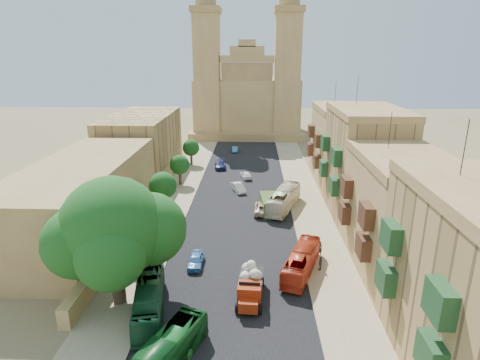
# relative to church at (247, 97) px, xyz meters

# --- Properties ---
(ground) EXTENTS (260.00, 260.00, 0.00)m
(ground) POSITION_rel_church_xyz_m (0.00, -78.61, -9.52)
(ground) COLOR brown
(road_surface) EXTENTS (14.00, 140.00, 0.01)m
(road_surface) POSITION_rel_church_xyz_m (0.00, -48.61, -9.51)
(road_surface) COLOR black
(road_surface) RESTS_ON ground
(sidewalk_east) EXTENTS (5.00, 140.00, 0.01)m
(sidewalk_east) POSITION_rel_church_xyz_m (9.50, -48.61, -9.51)
(sidewalk_east) COLOR #9C8866
(sidewalk_east) RESTS_ON ground
(sidewalk_west) EXTENTS (5.00, 140.00, 0.01)m
(sidewalk_west) POSITION_rel_church_xyz_m (-9.50, -48.61, -9.51)
(sidewalk_west) COLOR #9C8866
(sidewalk_west) RESTS_ON ground
(kerb_east) EXTENTS (0.25, 140.00, 0.12)m
(kerb_east) POSITION_rel_church_xyz_m (7.00, -48.61, -9.46)
(kerb_east) COLOR #9C8866
(kerb_east) RESTS_ON ground
(kerb_west) EXTENTS (0.25, 140.00, 0.12)m
(kerb_west) POSITION_rel_church_xyz_m (-7.00, -48.61, -9.46)
(kerb_west) COLOR #9C8866
(kerb_west) RESTS_ON ground
(townhouse_a) EXTENTS (9.00, 14.00, 16.40)m
(townhouse_a) POSITION_rel_church_xyz_m (15.95, -81.61, -3.11)
(townhouse_a) COLOR tan
(townhouse_a) RESTS_ON ground
(townhouse_b) EXTENTS (9.00, 14.00, 14.90)m
(townhouse_b) POSITION_rel_church_xyz_m (15.95, -67.61, -3.86)
(townhouse_b) COLOR #A6824B
(townhouse_b) RESTS_ON ground
(townhouse_c) EXTENTS (9.00, 14.00, 17.40)m
(townhouse_c) POSITION_rel_church_xyz_m (15.95, -53.61, -2.61)
(townhouse_c) COLOR tan
(townhouse_c) RESTS_ON ground
(townhouse_d) EXTENTS (9.00, 14.00, 15.90)m
(townhouse_d) POSITION_rel_church_xyz_m (15.95, -39.61, -3.36)
(townhouse_d) COLOR #A6824B
(townhouse_d) RESTS_ON ground
(west_wall) EXTENTS (1.00, 40.00, 1.80)m
(west_wall) POSITION_rel_church_xyz_m (-12.50, -58.61, -8.62)
(west_wall) COLOR #A6824B
(west_wall) RESTS_ON ground
(west_building_low) EXTENTS (10.00, 28.00, 8.40)m
(west_building_low) POSITION_rel_church_xyz_m (-18.00, -60.61, -5.32)
(west_building_low) COLOR olive
(west_building_low) RESTS_ON ground
(west_building_mid) EXTENTS (10.00, 22.00, 10.00)m
(west_building_mid) POSITION_rel_church_xyz_m (-18.00, -34.61, -4.52)
(west_building_mid) COLOR tan
(west_building_mid) RESTS_ON ground
(church) EXTENTS (28.00, 22.50, 36.30)m
(church) POSITION_rel_church_xyz_m (0.00, 0.00, 0.00)
(church) COLOR #A6824B
(church) RESTS_ON ground
(ficus_tree) EXTENTS (11.07, 10.18, 11.07)m
(ficus_tree) POSITION_rel_church_xyz_m (-9.40, -74.61, -2.97)
(ficus_tree) COLOR #3B2B1D
(ficus_tree) RESTS_ON ground
(street_tree_a) EXTENTS (3.51, 3.51, 5.40)m
(street_tree_a) POSITION_rel_church_xyz_m (-10.00, -66.61, -5.90)
(street_tree_a) COLOR #3B2B1D
(street_tree_a) RESTS_ON ground
(street_tree_b) EXTENTS (3.63, 3.63, 5.58)m
(street_tree_b) POSITION_rel_church_xyz_m (-10.00, -54.61, -5.77)
(street_tree_b) COLOR #3B2B1D
(street_tree_b) RESTS_ON ground
(street_tree_c) EXTENTS (3.15, 3.15, 4.85)m
(street_tree_c) POSITION_rel_church_xyz_m (-10.00, -42.61, -6.27)
(street_tree_c) COLOR #3B2B1D
(street_tree_c) RESTS_ON ground
(street_tree_d) EXTENTS (3.15, 3.15, 4.85)m
(street_tree_d) POSITION_rel_church_xyz_m (-10.00, -30.61, -6.27)
(street_tree_d) COLOR #3B2B1D
(street_tree_d) RESTS_ON ground
(red_truck) EXTENTS (2.46, 5.58, 3.19)m
(red_truck) POSITION_rel_church_xyz_m (1.65, -73.80, -8.11)
(red_truck) COLOR maroon
(red_truck) RESTS_ON ground
(olive_pickup) EXTENTS (2.79, 5.38, 2.14)m
(olive_pickup) POSITION_rel_church_xyz_m (4.02, -54.08, -8.47)
(olive_pickup) COLOR #405821
(olive_pickup) RESTS_ON ground
(bus_green_south) EXTENTS (5.15, 8.86, 2.43)m
(bus_green_south) POSITION_rel_church_xyz_m (-4.00, -82.33, -8.30)
(bus_green_south) COLOR #12561F
(bus_green_south) RESTS_ON ground
(bus_green_north) EXTENTS (3.80, 9.35, 2.54)m
(bus_green_north) POSITION_rel_church_xyz_m (-6.50, -76.17, -8.25)
(bus_green_north) COLOR #184926
(bus_green_north) RESTS_ON ground
(bus_red_east) EXTENTS (4.73, 8.76, 2.39)m
(bus_red_east) POSITION_rel_church_xyz_m (6.50, -69.38, -8.32)
(bus_red_east) COLOR #BB3217
(bus_red_east) RESTS_ON ground
(bus_cream_east) EXTENTS (5.44, 10.11, 2.76)m
(bus_cream_east) POSITION_rel_church_xyz_m (5.94, -52.69, -8.14)
(bus_cream_east) COLOR #F3E1BF
(bus_cream_east) RESTS_ON ground
(car_blue_a) EXTENTS (1.44, 3.57, 1.22)m
(car_blue_a) POSITION_rel_church_xyz_m (-3.83, -68.42, -8.91)
(car_blue_a) COLOR #4481BF
(car_blue_a) RESTS_ON ground
(car_white_a) EXTENTS (2.75, 4.22, 1.31)m
(car_white_a) POSITION_rel_church_xyz_m (-0.50, -45.89, -8.86)
(car_white_a) COLOR silver
(car_white_a) RESTS_ON ground
(car_cream) EXTENTS (2.45, 5.08, 1.40)m
(car_cream) POSITION_rel_church_xyz_m (3.11, -54.23, -8.82)
(car_cream) COLOR #CEB190
(car_cream) RESTS_ON ground
(car_dkblue) EXTENTS (2.44, 4.99, 1.40)m
(car_dkblue) POSITION_rel_church_xyz_m (-4.34, -32.91, -8.82)
(car_dkblue) COLOR #191F4B
(car_dkblue) RESTS_ON ground
(car_white_b) EXTENTS (2.33, 3.82, 1.21)m
(car_white_b) POSITION_rel_church_xyz_m (0.50, -39.03, -8.91)
(car_white_b) COLOR white
(car_white_b) RESTS_ON ground
(car_blue_b) EXTENTS (1.15, 3.27, 1.08)m
(car_blue_b) POSITION_rel_church_xyz_m (-2.23, -20.11, -8.98)
(car_blue_b) COLOR teal
(car_blue_b) RESTS_ON ground
(pedestrian_a) EXTENTS (0.67, 0.52, 1.62)m
(pedestrian_a) POSITION_rel_church_xyz_m (8.79, -65.77, -8.70)
(pedestrian_a) COLOR black
(pedestrian_a) RESTS_ON ground
(pedestrian_c) EXTENTS (0.67, 0.93, 1.47)m
(pedestrian_c) POSITION_rel_church_xyz_m (8.42, -68.81, -8.78)
(pedestrian_c) COLOR #3E3F41
(pedestrian_c) RESTS_ON ground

